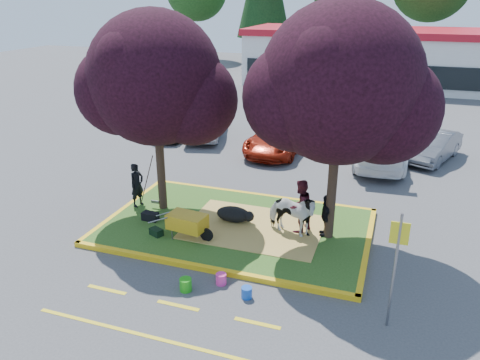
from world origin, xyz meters
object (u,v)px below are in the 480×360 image
(wheelbarrow, at_px, (188,222))
(bucket_blue, at_px, (247,293))
(cow, at_px, (292,214))
(car_black, at_px, (173,125))
(bucket_pink, at_px, (221,279))
(handler, at_px, (137,185))
(car_silver, at_px, (206,122))
(calf, at_px, (233,214))
(bucket_green, at_px, (186,285))
(sign_post, at_px, (396,258))

(wheelbarrow, distance_m, bucket_blue, 3.31)
(cow, distance_m, car_black, 12.13)
(cow, height_order, bucket_pink, cow)
(handler, xyz_separation_m, car_silver, (-1.30, 9.06, -0.13))
(handler, relative_size, car_black, 0.42)
(cow, bearing_deg, bucket_pink, 170.67)
(handler, relative_size, wheelbarrow, 0.75)
(car_black, xyz_separation_m, car_silver, (1.57, 0.64, 0.17))
(calf, xyz_separation_m, wheelbarrow, (-0.91, -1.49, 0.28))
(calf, relative_size, handler, 0.74)
(car_black, bearing_deg, bucket_green, -71.58)
(calf, bearing_deg, bucket_green, -65.01)
(car_black, bearing_deg, cow, -55.79)
(bucket_green, xyz_separation_m, car_black, (-6.48, 12.27, 0.44))
(calf, bearing_deg, handler, -157.40)
(cow, xyz_separation_m, bucket_pink, (-1.14, -2.94, -0.69))
(bucket_green, xyz_separation_m, bucket_blue, (1.55, 0.22, -0.02))
(sign_post, distance_m, bucket_green, 5.14)
(bucket_green, bearing_deg, bucket_pink, 36.73)
(handler, distance_m, sign_post, 9.25)
(car_silver, bearing_deg, car_black, 7.16)
(bucket_blue, relative_size, car_silver, 0.06)
(sign_post, bearing_deg, bucket_green, -177.39)
(car_silver, bearing_deg, calf, 102.82)
(sign_post, distance_m, car_silver, 16.03)
(wheelbarrow, distance_m, bucket_green, 2.53)
(car_black, bearing_deg, wheelbarrow, -70.61)
(wheelbarrow, xyz_separation_m, car_black, (-5.49, 9.99, -0.07))
(bucket_green, relative_size, bucket_blue, 1.15)
(wheelbarrow, xyz_separation_m, bucket_blue, (2.54, -2.06, -0.53))
(bucket_green, relative_size, car_black, 0.09)
(cow, xyz_separation_m, bucket_green, (-1.89, -3.49, -0.67))
(wheelbarrow, relative_size, sign_post, 0.73)
(bucket_pink, height_order, car_silver, car_silver)
(wheelbarrow, bearing_deg, bucket_blue, -31.84)
(wheelbarrow, bearing_deg, bucket_pink, -37.62)
(wheelbarrow, distance_m, sign_post, 6.30)
(bucket_green, bearing_deg, car_black, 117.81)
(handler, height_order, sign_post, sign_post)
(sign_post, bearing_deg, wheelbarrow, 160.55)
(wheelbarrow, bearing_deg, handler, 156.40)
(handler, distance_m, bucket_blue, 6.36)
(handler, xyz_separation_m, bucket_blue, (5.16, -3.63, -0.76))
(calf, height_order, bucket_green, calf)
(handler, distance_m, car_silver, 9.16)
(sign_post, distance_m, car_black, 16.57)
(bucket_green, bearing_deg, bucket_blue, 7.91)
(bucket_pink, distance_m, bucket_blue, 0.88)
(cow, height_order, handler, handler)
(sign_post, distance_m, bucket_blue, 3.70)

